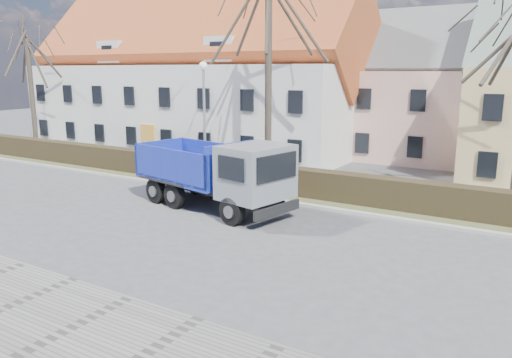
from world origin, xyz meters
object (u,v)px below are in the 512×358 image
Objects in this scene: dump_truck at (208,172)px; parked_car_a at (185,152)px; streetlight at (205,121)px; cart_frame at (148,179)px.

dump_truck is 11.11m from parked_car_a.
streetlight is 1.62× the size of parked_car_a.
dump_truck is 10.47× the size of cart_frame.
dump_truck is 5.46m from cart_frame.
cart_frame is at bearing -157.57° from parked_car_a.
dump_truck reaches higher than parked_car_a.
dump_truck is 6.13m from streetlight.
cart_frame is (-5.08, 1.61, -1.22)m from dump_truck.
streetlight is 4.41m from cart_frame.
streetlight is at bearing 64.76° from cart_frame.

